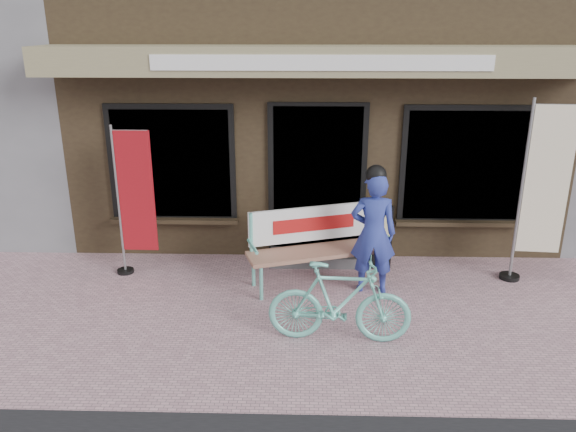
{
  "coord_description": "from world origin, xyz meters",
  "views": [
    {
      "loc": [
        -0.2,
        -5.5,
        3.19
      ],
      "look_at": [
        -0.37,
        0.7,
        1.05
      ],
      "focal_mm": 35.0,
      "sensor_mm": 36.0,
      "label": 1
    }
  ],
  "objects_px": {
    "bicycle": "(340,302)",
    "nobori_red": "(134,200)",
    "menu_stand": "(375,237)",
    "nobori_cream": "(541,191)",
    "person": "(373,231)",
    "bench": "(317,240)"
  },
  "relations": [
    {
      "from": "bicycle",
      "to": "menu_stand",
      "type": "bearing_deg",
      "value": -14.05
    },
    {
      "from": "nobori_red",
      "to": "bicycle",
      "type": "bearing_deg",
      "value": -31.29
    },
    {
      "from": "menu_stand",
      "to": "bicycle",
      "type": "bearing_deg",
      "value": -112.29
    },
    {
      "from": "nobori_red",
      "to": "nobori_cream",
      "type": "relative_size",
      "value": 0.85
    },
    {
      "from": "menu_stand",
      "to": "nobori_cream",
      "type": "bearing_deg",
      "value": -13.77
    },
    {
      "from": "person",
      "to": "bench",
      "type": "bearing_deg",
      "value": 163.99
    },
    {
      "from": "bench",
      "to": "nobori_cream",
      "type": "distance_m",
      "value": 2.86
    },
    {
      "from": "menu_stand",
      "to": "bench",
      "type": "bearing_deg",
      "value": -155.88
    },
    {
      "from": "person",
      "to": "bicycle",
      "type": "height_order",
      "value": "person"
    },
    {
      "from": "bench",
      "to": "nobori_cream",
      "type": "height_order",
      "value": "nobori_cream"
    },
    {
      "from": "person",
      "to": "bicycle",
      "type": "relative_size",
      "value": 1.09
    },
    {
      "from": "bicycle",
      "to": "nobori_cream",
      "type": "bearing_deg",
      "value": -55.22
    },
    {
      "from": "bench",
      "to": "menu_stand",
      "type": "bearing_deg",
      "value": 10.53
    },
    {
      "from": "bicycle",
      "to": "nobori_cream",
      "type": "height_order",
      "value": "nobori_cream"
    },
    {
      "from": "bicycle",
      "to": "menu_stand",
      "type": "distance_m",
      "value": 1.97
    },
    {
      "from": "person",
      "to": "nobori_red",
      "type": "xyz_separation_m",
      "value": [
        -3.04,
        0.43,
        0.24
      ]
    },
    {
      "from": "nobori_cream",
      "to": "menu_stand",
      "type": "xyz_separation_m",
      "value": [
        -1.98,
        0.32,
        -0.76
      ]
    },
    {
      "from": "bench",
      "to": "menu_stand",
      "type": "height_order",
      "value": "bench"
    },
    {
      "from": "bicycle",
      "to": "nobori_red",
      "type": "relative_size",
      "value": 0.74
    },
    {
      "from": "nobori_cream",
      "to": "bicycle",
      "type": "bearing_deg",
      "value": -144.11
    },
    {
      "from": "person",
      "to": "menu_stand",
      "type": "relative_size",
      "value": 1.83
    },
    {
      "from": "bicycle",
      "to": "menu_stand",
      "type": "xyz_separation_m",
      "value": [
        0.6,
        1.88,
        0.01
      ]
    }
  ]
}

